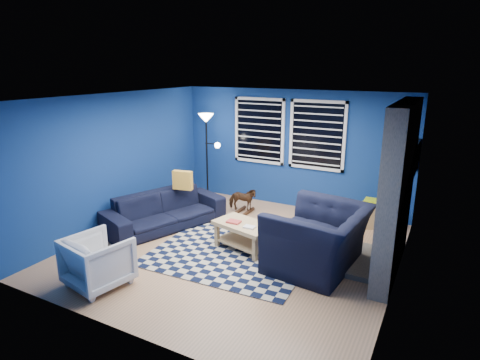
% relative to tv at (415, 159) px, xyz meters
% --- Properties ---
extents(floor, '(5.00, 5.00, 0.00)m').
position_rel_tv_xyz_m(floor, '(-2.45, -2.00, -1.40)').
color(floor, tan).
rests_on(floor, ground).
extents(ceiling, '(5.00, 5.00, 0.00)m').
position_rel_tv_xyz_m(ceiling, '(-2.45, -2.00, 1.10)').
color(ceiling, white).
rests_on(ceiling, wall_back).
extents(wall_back, '(5.00, 0.00, 5.00)m').
position_rel_tv_xyz_m(wall_back, '(-2.45, 0.50, -0.15)').
color(wall_back, navy).
rests_on(wall_back, floor).
extents(wall_left, '(0.00, 5.00, 5.00)m').
position_rel_tv_xyz_m(wall_left, '(-4.95, -2.00, -0.15)').
color(wall_left, navy).
rests_on(wall_left, floor).
extents(wall_right, '(0.00, 5.00, 5.00)m').
position_rel_tv_xyz_m(wall_right, '(0.05, -2.00, -0.15)').
color(wall_right, navy).
rests_on(wall_right, floor).
extents(fireplace, '(0.65, 2.00, 2.50)m').
position_rel_tv_xyz_m(fireplace, '(-0.09, -1.50, -0.20)').
color(fireplace, gray).
rests_on(fireplace, floor).
extents(window_left, '(1.17, 0.06, 1.42)m').
position_rel_tv_xyz_m(window_left, '(-3.20, 0.46, 0.20)').
color(window_left, black).
rests_on(window_left, wall_back).
extents(window_right, '(1.17, 0.06, 1.42)m').
position_rel_tv_xyz_m(window_right, '(-1.90, 0.46, 0.20)').
color(window_right, black).
rests_on(window_right, wall_back).
extents(tv, '(0.07, 1.00, 0.58)m').
position_rel_tv_xyz_m(tv, '(0.00, 0.00, 0.00)').
color(tv, black).
rests_on(tv, wall_right).
extents(rug, '(2.58, 2.11, 0.02)m').
position_rel_tv_xyz_m(rug, '(-2.42, -2.21, -1.39)').
color(rug, black).
rests_on(rug, floor).
extents(sofa, '(2.43, 1.64, 0.66)m').
position_rel_tv_xyz_m(sofa, '(-4.09, -1.76, -1.07)').
color(sofa, black).
rests_on(sofa, floor).
extents(armchair_big, '(1.58, 1.42, 0.95)m').
position_rel_tv_xyz_m(armchair_big, '(-1.06, -1.96, -0.92)').
color(armchair_big, black).
rests_on(armchair_big, floor).
extents(armchair_bent, '(0.91, 0.93, 0.72)m').
position_rel_tv_xyz_m(armchair_bent, '(-3.59, -3.87, -1.04)').
color(armchair_bent, gray).
rests_on(armchair_bent, floor).
extents(rocking_horse, '(0.43, 0.63, 0.49)m').
position_rel_tv_xyz_m(rocking_horse, '(-3.12, -0.46, -1.09)').
color(rocking_horse, '#432815').
rests_on(rocking_horse, floor).
extents(coffee_table, '(1.09, 0.78, 0.49)m').
position_rel_tv_xyz_m(coffee_table, '(-2.32, -1.93, -1.06)').
color(coffee_table, tan).
rests_on(coffee_table, rug).
extents(cabinet, '(0.63, 0.53, 0.54)m').
position_rel_tv_xyz_m(cabinet, '(-0.62, 0.10, -1.16)').
color(cabinet, tan).
rests_on(cabinet, floor).
extents(floor_lamp, '(0.54, 0.33, 1.97)m').
position_rel_tv_xyz_m(floor_lamp, '(-4.19, -0.09, 0.21)').
color(floor_lamp, black).
rests_on(floor_lamp, floor).
extents(throw_pillow, '(0.40, 0.18, 0.36)m').
position_rel_tv_xyz_m(throw_pillow, '(-3.94, -1.37, -0.56)').
color(throw_pillow, gold).
rests_on(throw_pillow, sofa).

